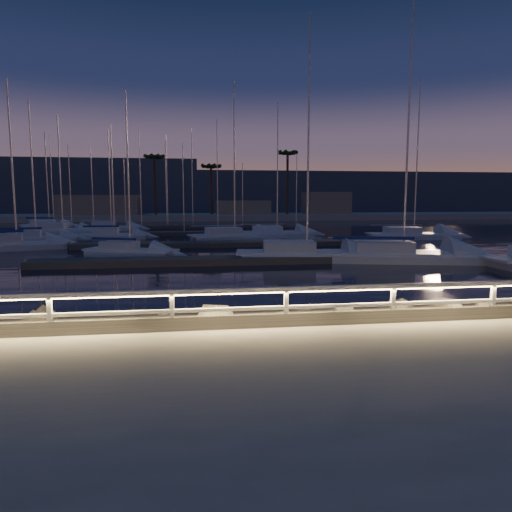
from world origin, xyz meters
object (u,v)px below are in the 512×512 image
object	(u,v)px
sailboat_j	(34,238)
sailboat_c	(303,253)
sailboat_h	(399,254)
guard_rail	(246,298)
sailboat_l	(411,235)
sailboat_n	(110,227)
sailboat_k	(275,233)
sailboat_m	(48,225)
sailboat_f	(128,250)
sailboat_i	(61,230)
sailboat_e	(113,235)
sailboat_g	(232,235)
sailboat_a	(14,244)

from	to	relation	value
sailboat_j	sailboat_c	bearing A→B (deg)	-47.41
sailboat_h	sailboat_j	size ratio (longest dim) A/B	1.33
guard_rail	sailboat_j	xyz separation A→B (m)	(-15.51, 31.39, -0.95)
sailboat_l	sailboat_n	bearing A→B (deg)	158.27
sailboat_k	sailboat_l	size ratio (longest dim) A/B	0.89
sailboat_k	sailboat_m	distance (m)	31.74
guard_rail	sailboat_f	world-z (taller)	sailboat_f
sailboat_i	sailboat_n	bearing A→B (deg)	54.56
sailboat_e	sailboat_j	distance (m)	6.98
sailboat_f	sailboat_g	size ratio (longest dim) A/B	0.75
sailboat_i	sailboat_k	world-z (taller)	sailboat_k
sailboat_a	sailboat_e	xyz separation A→B (m)	(5.97, 8.58, -0.05)
sailboat_m	sailboat_n	world-z (taller)	sailboat_m
sailboat_e	sailboat_k	bearing A→B (deg)	0.98
sailboat_a	sailboat_l	size ratio (longest dim) A/B	0.85
guard_rail	sailboat_m	world-z (taller)	sailboat_m
sailboat_k	sailboat_m	size ratio (longest dim) A/B	1.09
guard_rail	sailboat_m	distance (m)	54.89
sailboat_n	sailboat_c	bearing A→B (deg)	-62.40
sailboat_f	sailboat_c	bearing A→B (deg)	3.43
sailboat_i	sailboat_m	size ratio (longest dim) A/B	1.05
sailboat_f	sailboat_h	size ratio (longest dim) A/B	0.67
sailboat_m	sailboat_n	size ratio (longest dim) A/B	1.01
sailboat_k	sailboat_e	bearing A→B (deg)	179.18
sailboat_c	sailboat_j	world-z (taller)	sailboat_c
guard_rail	sailboat_e	world-z (taller)	sailboat_e
sailboat_h	sailboat_k	bearing A→B (deg)	116.27
guard_rail	sailboat_h	size ratio (longest dim) A/B	2.66
sailboat_a	sailboat_i	world-z (taller)	sailboat_i
sailboat_c	sailboat_k	world-z (taller)	sailboat_c
sailboat_l	sailboat_n	distance (m)	35.17
sailboat_a	sailboat_h	distance (m)	28.53
sailboat_a	sailboat_l	distance (m)	35.25
sailboat_a	sailboat_l	xyz separation A→B (m)	(34.93, 4.69, -0.02)
sailboat_a	sailboat_m	world-z (taller)	sailboat_a
guard_rail	sailboat_e	distance (m)	35.46
sailboat_h	sailboat_i	bearing A→B (deg)	149.42
sailboat_f	sailboat_l	size ratio (longest dim) A/B	0.73
sailboat_k	sailboat_m	world-z (taller)	sailboat_k
sailboat_c	guard_rail	bearing A→B (deg)	-101.50
sailboat_c	sailboat_i	size ratio (longest dim) A/B	1.16
sailboat_c	sailboat_e	xyz separation A→B (m)	(-14.75, 17.54, -0.05)
sailboat_a	sailboat_k	world-z (taller)	sailboat_k
sailboat_a	sailboat_i	bearing A→B (deg)	75.10
sailboat_n	sailboat_e	bearing A→B (deg)	-81.33
guard_rail	sailboat_k	bearing A→B (deg)	78.52
sailboat_h	sailboat_f	bearing A→B (deg)	176.79
sailboat_e	sailboat_i	size ratio (longest dim) A/B	0.85
sailboat_l	sailboat_i	bearing A→B (deg)	167.76
guard_rail	sailboat_f	xyz separation A→B (m)	(-5.82, 20.52, -0.98)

